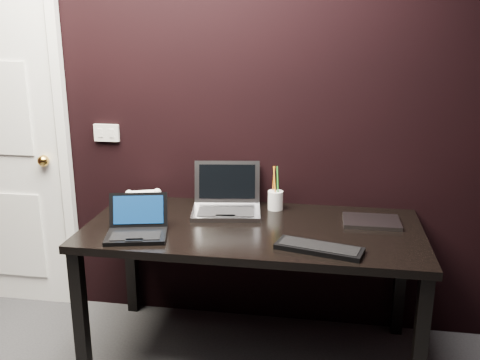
% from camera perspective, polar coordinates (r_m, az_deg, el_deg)
% --- Properties ---
extents(wall_back, '(4.00, 0.00, 4.00)m').
position_cam_1_polar(wall_back, '(3.02, -3.19, 8.09)').
color(wall_back, black).
rests_on(wall_back, ground).
extents(wall_switch, '(0.15, 0.02, 0.10)m').
position_cam_1_polar(wall_switch, '(3.23, -14.05, 4.91)').
color(wall_switch, silver).
rests_on(wall_switch, wall_back).
extents(desk, '(1.70, 0.80, 0.74)m').
position_cam_1_polar(desk, '(2.75, 1.35, -6.48)').
color(desk, black).
rests_on(desk, ground).
extents(netbook, '(0.34, 0.31, 0.18)m').
position_cam_1_polar(netbook, '(2.64, -10.94, -5.07)').
color(netbook, black).
rests_on(netbook, desk).
extents(silver_laptop, '(0.41, 0.38, 0.25)m').
position_cam_1_polar(silver_laptop, '(2.92, -1.46, -2.52)').
color(silver_laptop, gray).
rests_on(silver_laptop, desk).
extents(ext_keyboard, '(0.41, 0.23, 0.02)m').
position_cam_1_polar(ext_keyboard, '(2.46, 8.44, -7.20)').
color(ext_keyboard, black).
rests_on(ext_keyboard, desk).
extents(closed_laptop, '(0.29, 0.21, 0.02)m').
position_cam_1_polar(closed_laptop, '(2.84, 13.84, -4.31)').
color(closed_laptop, '#9C9DA2').
rests_on(closed_laptop, desk).
extents(desk_phone, '(0.21, 0.20, 0.10)m').
position_cam_1_polar(desk_phone, '(3.09, -10.25, -1.93)').
color(desk_phone, white).
rests_on(desk_phone, desk).
extents(mobile_phone, '(0.06, 0.05, 0.09)m').
position_cam_1_polar(mobile_phone, '(2.93, -12.77, -3.13)').
color(mobile_phone, black).
rests_on(mobile_phone, desk).
extents(pen_cup, '(0.09, 0.09, 0.25)m').
position_cam_1_polar(pen_cup, '(2.96, 3.80, -2.07)').
color(pen_cup, white).
rests_on(pen_cup, desk).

